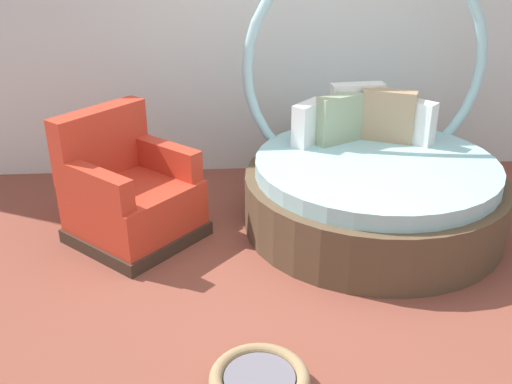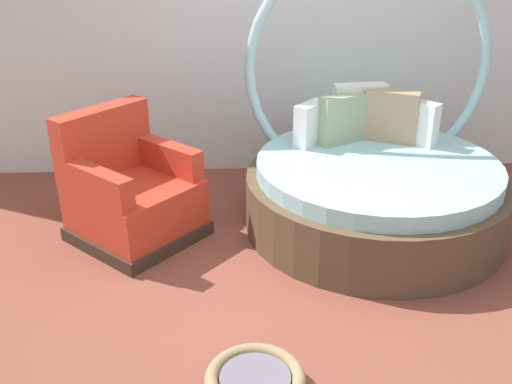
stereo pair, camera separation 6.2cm
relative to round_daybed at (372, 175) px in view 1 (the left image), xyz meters
name	(u,v)px [view 1 (the left image)]	position (x,y,z in m)	size (l,w,h in m)	color
ground_plane	(317,296)	(-0.56, -0.97, -0.40)	(8.00, 8.00, 0.02)	brown
round_daybed	(372,175)	(0.00, 0.00, 0.00)	(1.95, 1.95, 2.07)	brown
red_armchair	(129,196)	(-1.82, -0.12, -0.06)	(1.13, 1.13, 0.94)	#38281E
pet_basket	(260,382)	(-0.99, -1.80, -0.32)	(0.51, 0.51, 0.13)	#9E7F56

